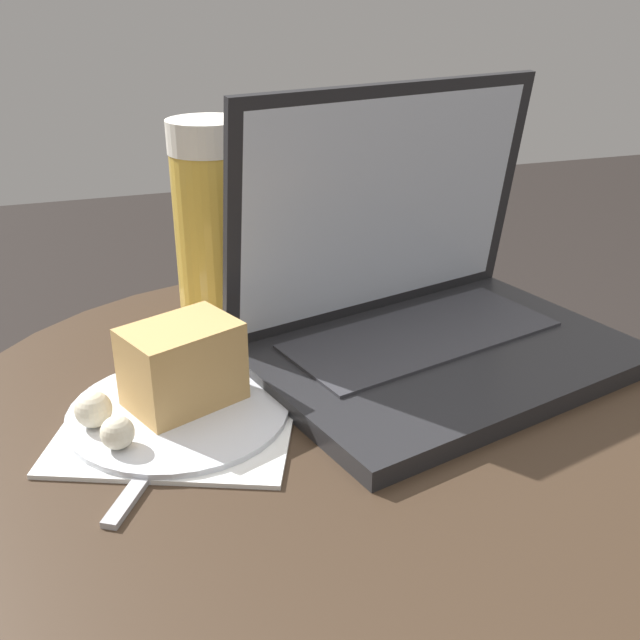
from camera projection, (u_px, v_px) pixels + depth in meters
table at (324, 571)px, 0.72m from camera, size 0.68×0.68×0.58m
napkin at (174, 433)px, 0.61m from camera, size 0.22×0.19×0.00m
laptop at (423, 305)px, 0.72m from camera, size 0.40×0.32×0.25m
beer_glass at (213, 231)px, 0.74m from camera, size 0.08×0.08×0.22m
snack_plate at (176, 387)px, 0.62m from camera, size 0.19×0.19×0.08m
fork at (174, 435)px, 0.60m from camera, size 0.12×0.18×0.00m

